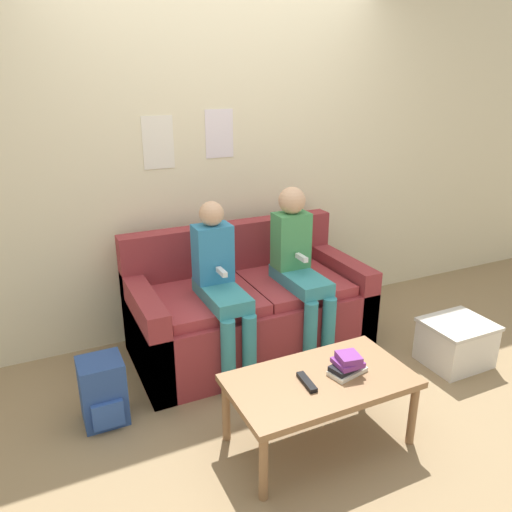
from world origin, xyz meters
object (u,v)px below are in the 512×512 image
object	(u,v)px
person_right	(299,264)
tv_remote	(307,382)
storage_box	(456,343)
couch	(248,310)
backpack	(103,391)
person_left	(221,283)
coffee_table	(320,385)

from	to	relation	value
person_right	tv_remote	bearing A→B (deg)	-117.53
storage_box	couch	bearing A→B (deg)	146.27
backpack	tv_remote	bearing A→B (deg)	-36.75
person_left	tv_remote	size ratio (longest dim) A/B	6.55
backpack	coffee_table	bearing A→B (deg)	-33.71
storage_box	person_right	bearing A→B (deg)	145.66
tv_remote	backpack	size ratio (longest dim) A/B	0.45
couch	coffee_table	distance (m)	1.06
person_right	tv_remote	distance (m)	1.03
tv_remote	backpack	xyz separation A→B (m)	(-0.92, 0.68, -0.22)
person_left	person_right	size ratio (longest dim) A/B	0.97
coffee_table	person_left	distance (m)	0.93
couch	coffee_table	size ratio (longest dim) A/B	1.68
person_right	couch	bearing A→B (deg)	148.16
coffee_table	storage_box	distance (m)	1.30
couch	person_right	bearing A→B (deg)	-31.84
person_left	storage_box	distance (m)	1.66
coffee_table	person_right	xyz separation A→B (m)	(0.37, 0.87, 0.31)
person_left	storage_box	world-z (taller)	person_left
couch	person_right	world-z (taller)	person_right
person_right	tv_remote	world-z (taller)	person_right
couch	backpack	world-z (taller)	couch
person_left	person_right	xyz separation A→B (m)	(0.57, 0.01, 0.03)
tv_remote	couch	bearing A→B (deg)	86.63
storage_box	backpack	distance (m)	2.31
couch	storage_box	size ratio (longest dim) A/B	3.71
person_left	coffee_table	bearing A→B (deg)	-76.64
person_left	storage_box	size ratio (longest dim) A/B	2.60
coffee_table	backpack	distance (m)	1.22
coffee_table	backpack	world-z (taller)	coffee_table
coffee_table	tv_remote	distance (m)	0.11
person_left	backpack	bearing A→B (deg)	-166.59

